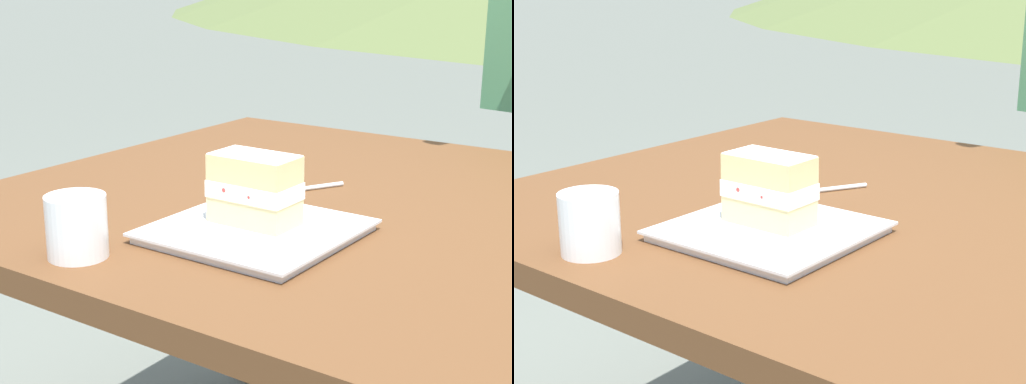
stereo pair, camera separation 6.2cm
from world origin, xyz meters
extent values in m
cylinder|color=brown|center=(0.57, -0.47, 0.34)|extent=(0.07, 0.07, 0.69)
cube|color=brown|center=(0.00, 0.00, 0.71)|extent=(1.27, 1.07, 0.04)
cube|color=white|center=(0.06, 0.24, 0.73)|extent=(0.26, 0.26, 0.01)
cube|color=white|center=(0.06, 0.24, 0.74)|extent=(0.27, 0.27, 0.00)
cube|color=#EAD18C|center=(0.07, 0.23, 0.76)|extent=(0.12, 0.07, 0.04)
cube|color=white|center=(0.07, 0.23, 0.79)|extent=(0.13, 0.07, 0.02)
sphere|color=red|center=(0.05, 0.26, 0.79)|extent=(0.01, 0.01, 0.01)
sphere|color=red|center=(0.10, 0.26, 0.80)|extent=(0.01, 0.01, 0.01)
sphere|color=red|center=(0.08, 0.19, 0.80)|extent=(0.01, 0.01, 0.01)
cube|color=#EAD18C|center=(0.07, 0.23, 0.82)|extent=(0.12, 0.07, 0.04)
cube|color=white|center=(0.07, 0.23, 0.85)|extent=(0.12, 0.07, 0.00)
cylinder|color=silver|center=(0.12, -0.02, 0.73)|extent=(0.07, 0.13, 0.01)
cube|color=silver|center=(0.17, 0.06, 0.73)|extent=(0.04, 0.04, 0.01)
cylinder|color=white|center=(0.21, 0.45, 0.77)|extent=(0.08, 0.08, 0.09)
cylinder|color=black|center=(0.21, 0.45, 0.81)|extent=(0.07, 0.07, 0.00)
cylinder|color=black|center=(6.63, -15.06, 0.31)|extent=(0.65, 0.49, 0.62)
cylinder|color=black|center=(5.87, -13.65, 0.31)|extent=(0.65, 0.49, 0.62)
camera|label=1|loc=(-0.57, 1.12, 1.10)|focal=54.77mm
camera|label=2|loc=(-0.62, 1.09, 1.10)|focal=54.77mm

